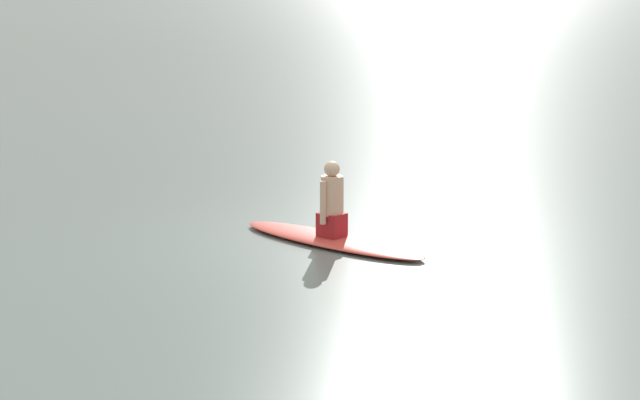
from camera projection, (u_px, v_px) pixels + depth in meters
The scene contains 3 objects.
ground_plane at pixel (348, 236), 12.56m from camera, with size 400.00×400.00×0.00m, color slate.
surfboard at pixel (332, 240), 12.22m from camera, with size 2.72×0.66×0.09m, color #D84C3F.
person_paddler at pixel (332, 202), 12.12m from camera, with size 0.40×0.37×0.92m.
Camera 1 is at (6.26, 10.46, 3.08)m, focal length 56.91 mm.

